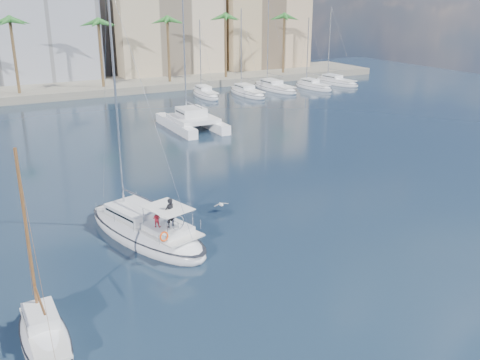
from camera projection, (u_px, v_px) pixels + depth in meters
ground at (232, 230)px, 36.68m from camera, size 160.00×160.00×0.00m
quay at (58, 90)px, 87.10m from camera, size 120.00×14.00×1.20m
building_beige at (163, 24)px, 101.42m from camera, size 20.00×14.00×20.00m
building_tan_right at (259, 27)px, 109.12m from camera, size 18.00×12.00×18.00m
palm_centre at (56, 30)px, 80.61m from camera, size 3.60×3.60×12.30m
palm_right at (251, 24)px, 95.96m from camera, size 3.60×3.60×12.30m
main_sloop at (146, 230)px, 35.29m from camera, size 6.76×12.13×17.17m
small_sloop at (45, 338)px, 24.49m from camera, size 2.14×6.71×9.63m
catamaran at (192, 119)px, 64.18m from camera, size 5.44×10.69×15.66m
seagull at (221, 204)px, 39.55m from camera, size 1.19×0.51×0.22m
moored_yacht_a at (205, 97)px, 84.71m from camera, size 3.37×9.52×11.90m
moored_yacht_b at (247, 95)px, 85.99m from camera, size 3.32×10.83×13.72m
moored_yacht_c at (275, 90)px, 90.58m from camera, size 3.98×12.33×15.54m
moored_yacht_d at (313, 89)px, 91.86m from camera, size 3.52×9.55×11.90m
moored_yacht_e at (336, 84)px, 96.45m from camera, size 4.61×11.11×13.72m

